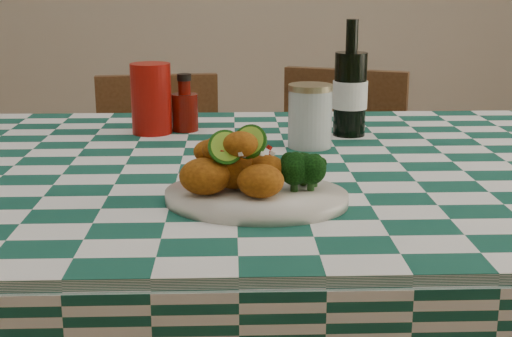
{
  "coord_description": "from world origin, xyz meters",
  "views": [
    {
      "loc": [
        -0.01,
        -1.29,
        1.12
      ],
      "look_at": [
        0.03,
        -0.24,
        0.84
      ],
      "focal_mm": 50.0,
      "sensor_mm": 36.0,
      "label": 1
    }
  ],
  "objects_px": {
    "mason_jar": "(310,116)",
    "wooden_chair_left": "(163,219)",
    "plate": "(256,197)",
    "red_tumbler": "(151,99)",
    "fried_chicken_pile": "(240,162)",
    "ketchup_bottle": "(185,102)",
    "beer_bottle": "(351,78)",
    "wooden_chair_right": "(328,216)"
  },
  "relations": [
    {
      "from": "red_tumbler",
      "to": "wooden_chair_left",
      "type": "height_order",
      "value": "red_tumbler"
    },
    {
      "from": "plate",
      "to": "red_tumbler",
      "type": "relative_size",
      "value": 1.83
    },
    {
      "from": "wooden_chair_right",
      "to": "ketchup_bottle",
      "type": "bearing_deg",
      "value": -109.16
    },
    {
      "from": "wooden_chair_left",
      "to": "wooden_chair_right",
      "type": "height_order",
      "value": "wooden_chair_right"
    },
    {
      "from": "mason_jar",
      "to": "wooden_chair_left",
      "type": "height_order",
      "value": "mason_jar"
    },
    {
      "from": "wooden_chair_right",
      "to": "mason_jar",
      "type": "bearing_deg",
      "value": -79.48
    },
    {
      "from": "ketchup_bottle",
      "to": "wooden_chair_left",
      "type": "height_order",
      "value": "ketchup_bottle"
    },
    {
      "from": "red_tumbler",
      "to": "wooden_chair_right",
      "type": "height_order",
      "value": "red_tumbler"
    },
    {
      "from": "red_tumbler",
      "to": "ketchup_bottle",
      "type": "height_order",
      "value": "red_tumbler"
    },
    {
      "from": "plate",
      "to": "mason_jar",
      "type": "relative_size",
      "value": 2.21
    },
    {
      "from": "ketchup_bottle",
      "to": "wooden_chair_right",
      "type": "height_order",
      "value": "ketchup_bottle"
    },
    {
      "from": "ketchup_bottle",
      "to": "beer_bottle",
      "type": "xyz_separation_m",
      "value": [
        0.36,
        -0.06,
        0.06
      ]
    },
    {
      "from": "red_tumbler",
      "to": "ketchup_bottle",
      "type": "relative_size",
      "value": 1.2
    },
    {
      "from": "plate",
      "to": "red_tumbler",
      "type": "distance_m",
      "value": 0.56
    },
    {
      "from": "plate",
      "to": "ketchup_bottle",
      "type": "xyz_separation_m",
      "value": [
        -0.14,
        0.54,
        0.06
      ]
    },
    {
      "from": "plate",
      "to": "red_tumbler",
      "type": "bearing_deg",
      "value": 112.49
    },
    {
      "from": "fried_chicken_pile",
      "to": "ketchup_bottle",
      "type": "height_order",
      "value": "ketchup_bottle"
    },
    {
      "from": "ketchup_bottle",
      "to": "mason_jar",
      "type": "xyz_separation_m",
      "value": [
        0.26,
        -0.17,
        -0.0
      ]
    },
    {
      "from": "mason_jar",
      "to": "wooden_chair_right",
      "type": "relative_size",
      "value": 0.15
    },
    {
      "from": "fried_chicken_pile",
      "to": "ketchup_bottle",
      "type": "bearing_deg",
      "value": 102.33
    },
    {
      "from": "red_tumbler",
      "to": "fried_chicken_pile",
      "type": "bearing_deg",
      "value": -69.79
    },
    {
      "from": "ketchup_bottle",
      "to": "red_tumbler",
      "type": "bearing_deg",
      "value": -162.24
    },
    {
      "from": "red_tumbler",
      "to": "mason_jar",
      "type": "distance_m",
      "value": 0.37
    },
    {
      "from": "fried_chicken_pile",
      "to": "wooden_chair_left",
      "type": "relative_size",
      "value": 0.18
    },
    {
      "from": "mason_jar",
      "to": "wooden_chair_left",
      "type": "relative_size",
      "value": 0.16
    },
    {
      "from": "beer_bottle",
      "to": "ketchup_bottle",
      "type": "bearing_deg",
      "value": 170.66
    },
    {
      "from": "red_tumbler",
      "to": "wooden_chair_left",
      "type": "relative_size",
      "value": 0.19
    },
    {
      "from": "mason_jar",
      "to": "beer_bottle",
      "type": "relative_size",
      "value": 0.51
    },
    {
      "from": "mason_jar",
      "to": "wooden_chair_right",
      "type": "xyz_separation_m",
      "value": [
        0.13,
        0.61,
        -0.43
      ]
    },
    {
      "from": "red_tumbler",
      "to": "beer_bottle",
      "type": "distance_m",
      "value": 0.44
    },
    {
      "from": "plate",
      "to": "ketchup_bottle",
      "type": "relative_size",
      "value": 2.2
    },
    {
      "from": "fried_chicken_pile",
      "to": "ketchup_bottle",
      "type": "relative_size",
      "value": 1.14
    },
    {
      "from": "fried_chicken_pile",
      "to": "mason_jar",
      "type": "height_order",
      "value": "mason_jar"
    },
    {
      "from": "fried_chicken_pile",
      "to": "mason_jar",
      "type": "bearing_deg",
      "value": 68.44
    },
    {
      "from": "ketchup_bottle",
      "to": "beer_bottle",
      "type": "bearing_deg",
      "value": -9.34
    },
    {
      "from": "fried_chicken_pile",
      "to": "red_tumbler",
      "type": "height_order",
      "value": "red_tumbler"
    },
    {
      "from": "plate",
      "to": "wooden_chair_left",
      "type": "xyz_separation_m",
      "value": [
        -0.25,
        1.01,
        -0.38
      ]
    },
    {
      "from": "plate",
      "to": "fried_chicken_pile",
      "type": "distance_m",
      "value": 0.06
    },
    {
      "from": "red_tumbler",
      "to": "beer_bottle",
      "type": "height_order",
      "value": "beer_bottle"
    },
    {
      "from": "ketchup_bottle",
      "to": "wooden_chair_left",
      "type": "distance_m",
      "value": 0.65
    },
    {
      "from": "plate",
      "to": "beer_bottle",
      "type": "height_order",
      "value": "beer_bottle"
    },
    {
      "from": "wooden_chair_right",
      "to": "beer_bottle",
      "type": "bearing_deg",
      "value": -71.02
    }
  ]
}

